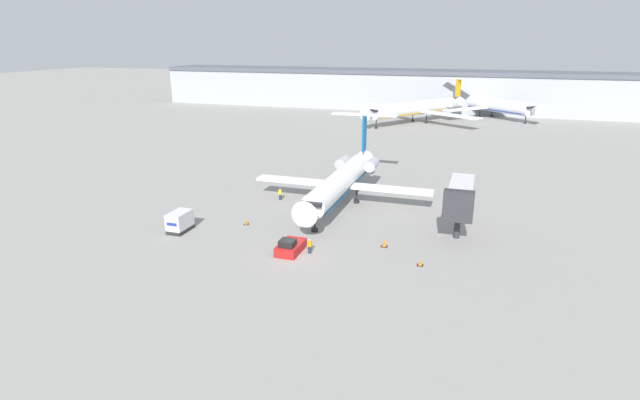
{
  "coord_description": "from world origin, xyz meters",
  "views": [
    {
      "loc": [
        17.65,
        -43.93,
        21.26
      ],
      "look_at": [
        0.0,
        9.41,
        3.25
      ],
      "focal_mm": 28.0,
      "sensor_mm": 36.0,
      "label": 1
    }
  ],
  "objects_px": {
    "traffic_cone_mid": "(420,263)",
    "airplane_parked_far_right": "(490,104)",
    "traffic_cone_right": "(384,243)",
    "traffic_cone_left": "(246,222)",
    "luggage_cart": "(180,222)",
    "jet_bridge": "(460,196)",
    "airplane_parked_far_left": "(417,108)",
    "worker_near_tug": "(309,246)",
    "pushback_tug": "(290,247)",
    "airplane_main": "(342,180)",
    "worker_by_wing": "(280,194)"
  },
  "relations": [
    {
      "from": "worker_by_wing",
      "to": "traffic_cone_right",
      "type": "bearing_deg",
      "value": -34.64
    },
    {
      "from": "worker_by_wing",
      "to": "jet_bridge",
      "type": "height_order",
      "value": "jet_bridge"
    },
    {
      "from": "airplane_main",
      "to": "luggage_cart",
      "type": "relative_size",
      "value": 8.8
    },
    {
      "from": "worker_near_tug",
      "to": "airplane_main",
      "type": "bearing_deg",
      "value": 94.94
    },
    {
      "from": "pushback_tug",
      "to": "luggage_cart",
      "type": "xyz_separation_m",
      "value": [
        -14.44,
        1.64,
        0.56
      ]
    },
    {
      "from": "traffic_cone_left",
      "to": "airplane_parked_far_right",
      "type": "distance_m",
      "value": 105.37
    },
    {
      "from": "traffic_cone_left",
      "to": "airplane_parked_far_right",
      "type": "relative_size",
      "value": 0.03
    },
    {
      "from": "traffic_cone_right",
      "to": "airplane_parked_far_left",
      "type": "distance_m",
      "value": 87.61
    },
    {
      "from": "luggage_cart",
      "to": "airplane_parked_far_right",
      "type": "distance_m",
      "value": 111.35
    },
    {
      "from": "airplane_parked_far_right",
      "to": "airplane_parked_far_left",
      "type": "bearing_deg",
      "value": -138.9
    },
    {
      "from": "traffic_cone_mid",
      "to": "jet_bridge",
      "type": "height_order",
      "value": "jet_bridge"
    },
    {
      "from": "traffic_cone_mid",
      "to": "airplane_parked_far_right",
      "type": "relative_size",
      "value": 0.02
    },
    {
      "from": "pushback_tug",
      "to": "worker_near_tug",
      "type": "distance_m",
      "value": 2.05
    },
    {
      "from": "traffic_cone_right",
      "to": "airplane_parked_far_right",
      "type": "xyz_separation_m",
      "value": [
        9.87,
        103.23,
        3.4
      ]
    },
    {
      "from": "worker_near_tug",
      "to": "pushback_tug",
      "type": "bearing_deg",
      "value": -170.53
    },
    {
      "from": "luggage_cart",
      "to": "jet_bridge",
      "type": "bearing_deg",
      "value": 17.43
    },
    {
      "from": "worker_near_tug",
      "to": "luggage_cart",
      "type": "bearing_deg",
      "value": 175.48
    },
    {
      "from": "airplane_parked_far_left",
      "to": "airplane_parked_far_right",
      "type": "bearing_deg",
      "value": 41.1
    },
    {
      "from": "worker_near_tug",
      "to": "traffic_cone_left",
      "type": "relative_size",
      "value": 2.27
    },
    {
      "from": "luggage_cart",
      "to": "traffic_cone_right",
      "type": "bearing_deg",
      "value": 7.16
    },
    {
      "from": "worker_near_tug",
      "to": "airplane_parked_far_right",
      "type": "distance_m",
      "value": 108.86
    },
    {
      "from": "luggage_cart",
      "to": "traffic_cone_left",
      "type": "relative_size",
      "value": 4.48
    },
    {
      "from": "worker_near_tug",
      "to": "traffic_cone_right",
      "type": "distance_m",
      "value": 8.28
    },
    {
      "from": "airplane_parked_far_right",
      "to": "jet_bridge",
      "type": "height_order",
      "value": "airplane_parked_far_right"
    },
    {
      "from": "traffic_cone_left",
      "to": "luggage_cart",
      "type": "bearing_deg",
      "value": -145.12
    },
    {
      "from": "airplane_main",
      "to": "luggage_cart",
      "type": "height_order",
      "value": "airplane_main"
    },
    {
      "from": "airplane_parked_far_left",
      "to": "pushback_tug",
      "type": "bearing_deg",
      "value": -90.31
    },
    {
      "from": "airplane_parked_far_left",
      "to": "airplane_parked_far_right",
      "type": "distance_m",
      "value": 24.51
    },
    {
      "from": "worker_by_wing",
      "to": "airplane_parked_far_right",
      "type": "height_order",
      "value": "airplane_parked_far_right"
    },
    {
      "from": "traffic_cone_left",
      "to": "airplane_parked_far_left",
      "type": "distance_m",
      "value": 86.17
    },
    {
      "from": "worker_near_tug",
      "to": "airplane_parked_far_left",
      "type": "distance_m",
      "value": 91.44
    },
    {
      "from": "airplane_main",
      "to": "traffic_cone_left",
      "type": "bearing_deg",
      "value": -126.52
    },
    {
      "from": "pushback_tug",
      "to": "airplane_parked_far_right",
      "type": "bearing_deg",
      "value": 80.02
    },
    {
      "from": "pushback_tug",
      "to": "airplane_parked_far_left",
      "type": "height_order",
      "value": "airplane_parked_far_left"
    },
    {
      "from": "airplane_parked_far_left",
      "to": "jet_bridge",
      "type": "xyz_separation_m",
      "value": [
        15.82,
        -80.41,
        0.45
      ]
    },
    {
      "from": "airplane_main",
      "to": "pushback_tug",
      "type": "xyz_separation_m",
      "value": [
        -0.51,
        -17.7,
        -2.71
      ]
    },
    {
      "from": "airplane_parked_far_left",
      "to": "jet_bridge",
      "type": "bearing_deg",
      "value": -78.87
    },
    {
      "from": "airplane_parked_far_left",
      "to": "traffic_cone_left",
      "type": "bearing_deg",
      "value": -95.75
    },
    {
      "from": "traffic_cone_mid",
      "to": "traffic_cone_right",
      "type": "bearing_deg",
      "value": 140.32
    },
    {
      "from": "worker_near_tug",
      "to": "jet_bridge",
      "type": "height_order",
      "value": "jet_bridge"
    },
    {
      "from": "luggage_cart",
      "to": "airplane_parked_far_left",
      "type": "distance_m",
      "value": 91.34
    },
    {
      "from": "airplane_main",
      "to": "luggage_cart",
      "type": "distance_m",
      "value": 22.05
    },
    {
      "from": "pushback_tug",
      "to": "worker_near_tug",
      "type": "bearing_deg",
      "value": 9.47
    },
    {
      "from": "worker_near_tug",
      "to": "traffic_cone_left",
      "type": "distance_m",
      "value": 11.64
    },
    {
      "from": "airplane_main",
      "to": "worker_near_tug",
      "type": "relative_size",
      "value": 17.4
    },
    {
      "from": "worker_by_wing",
      "to": "airplane_parked_far_left",
      "type": "bearing_deg",
      "value": 83.55
    },
    {
      "from": "pushback_tug",
      "to": "airplane_main",
      "type": "bearing_deg",
      "value": 88.35
    },
    {
      "from": "luggage_cart",
      "to": "airplane_parked_far_right",
      "type": "bearing_deg",
      "value": 72.53
    },
    {
      "from": "luggage_cart",
      "to": "airplane_parked_far_right",
      "type": "xyz_separation_m",
      "value": [
        33.42,
        106.19,
        2.62
      ]
    },
    {
      "from": "traffic_cone_mid",
      "to": "airplane_parked_far_left",
      "type": "xyz_separation_m",
      "value": [
        -12.91,
        90.69,
        3.7
      ]
    }
  ]
}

